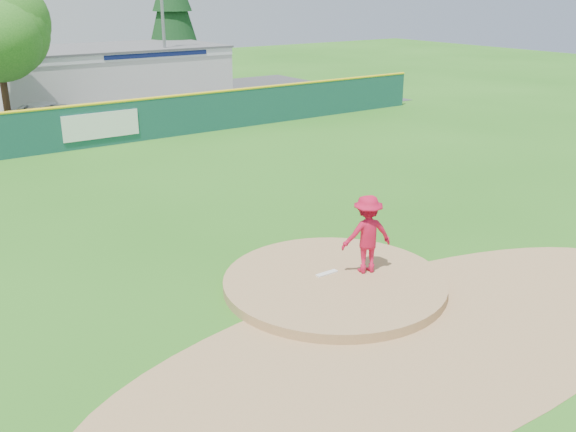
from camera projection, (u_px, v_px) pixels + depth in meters
ground at (334, 287)px, 15.91m from camera, size 120.00×120.00×0.00m
pitchers_mound at (334, 287)px, 15.91m from camera, size 5.50×5.50×0.50m
pitching_rubber at (327, 273)px, 16.05m from camera, size 0.60×0.15×0.04m
infield_dirt_arc at (423, 338)px, 13.59m from camera, size 15.40×15.40×0.01m
parking_lot at (38, 117)px, 36.74m from camera, size 44.00×16.00×0.02m
pitcher at (367, 234)px, 15.90m from camera, size 1.46×1.11×2.00m
van at (50, 114)px, 33.98m from camera, size 5.33×3.66×1.35m
pool_building_grp at (106, 72)px, 43.28m from camera, size 15.20×8.20×3.31m
outfield_fence at (89, 125)px, 29.44m from camera, size 40.00×0.14×2.07m
conifer_tree at (172, 8)px, 48.85m from camera, size 4.40×4.40×9.50m
light_pole_right at (162, 12)px, 41.29m from camera, size 1.75×0.25×10.00m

